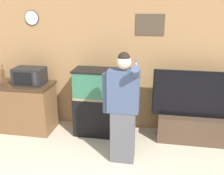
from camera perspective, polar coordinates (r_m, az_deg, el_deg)
wall_back_paneled at (r=4.58m, az=0.65°, el=6.26°), size 10.00×0.08×2.60m
counter_island at (r=4.98m, az=-20.10°, el=-4.08°), size 1.25×0.61×0.91m
microwave at (r=4.69m, az=-18.30°, el=2.53°), size 0.53×0.36×0.30m
knife_block at (r=4.99m, az=-24.15°, el=2.43°), size 0.12×0.11×0.34m
aquarium_on_stand at (r=4.46m, az=-2.11°, el=-3.48°), size 1.00×0.45×1.21m
tv_on_stand at (r=4.53m, az=18.19°, el=-7.35°), size 1.45×0.40×1.26m
person_standing at (r=3.58m, az=2.43°, el=-4.61°), size 0.53×0.40×1.68m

